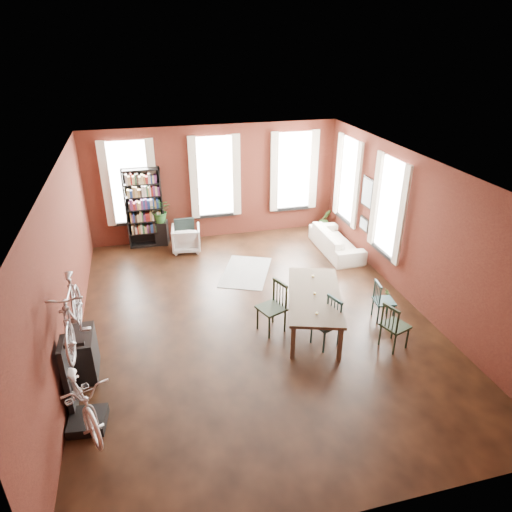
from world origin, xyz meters
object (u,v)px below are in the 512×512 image
object	(u,v)px
bicycle_floor	(75,370)
console_table	(84,354)
dining_table	(314,311)
bookshelf	(144,208)
dining_chair_b	(271,308)
plant_stand	(162,233)
dining_chair_d	(384,301)
white_armchair	(186,237)
bike_trainer	(88,421)
dining_chair_a	(326,323)
cream_sofa	(337,238)
dining_chair_c	(395,326)

from	to	relation	value
bicycle_floor	console_table	bearing A→B (deg)	72.46
dining_table	console_table	bearing A→B (deg)	-157.80
bookshelf	console_table	size ratio (longest dim) A/B	2.75
dining_chair_b	plant_stand	world-z (taller)	dining_chair_b
dining_chair_d	white_armchair	world-z (taller)	dining_chair_d
bike_trainer	dining_chair_b	bearing A→B (deg)	26.42
dining_chair_a	cream_sofa	world-z (taller)	dining_chair_a
dining_chair_d	dining_table	bearing A→B (deg)	93.74
bike_trainer	console_table	bearing A→B (deg)	94.72
dining_chair_a	bookshelf	world-z (taller)	bookshelf
console_table	plant_stand	xyz separation A→B (m)	(1.68, 5.20, -0.06)
dining_chair_b	dining_chair_c	distance (m)	2.36
dining_chair_a	cream_sofa	bearing A→B (deg)	134.23
dining_chair_d	dining_chair_a	bearing A→B (deg)	116.43
dining_chair_b	dining_chair_c	xyz separation A→B (m)	(2.10, -1.08, -0.05)
dining_chair_a	bike_trainer	distance (m)	4.39
dining_table	bookshelf	bearing A→B (deg)	140.20
white_armchair	bicycle_floor	distance (m)	6.32
dining_chair_c	plant_stand	bearing A→B (deg)	14.58
dining_table	bicycle_floor	distance (m)	4.62
bookshelf	console_table	xyz separation A→B (m)	(-1.28, -5.20, -0.70)
dining_chair_c	white_armchair	distance (m)	6.22
dining_chair_c	white_armchair	xyz separation A→B (m)	(-3.30, 5.27, -0.09)
cream_sofa	bicycle_floor	world-z (taller)	bicycle_floor
cream_sofa	bicycle_floor	xyz separation A→B (m)	(-6.15, -4.78, 0.67)
dining_chair_c	cream_sofa	bearing A→B (deg)	-27.76
dining_chair_d	plant_stand	xyz separation A→B (m)	(-4.18, 4.97, -0.09)
dining_chair_b	bike_trainer	xyz separation A→B (m)	(-3.39, -1.69, -0.44)
dining_table	white_armchair	bearing A→B (deg)	133.67
plant_stand	bicycle_floor	world-z (taller)	bicycle_floor
bookshelf	cream_sofa	distance (m)	5.28
plant_stand	cream_sofa	bearing A→B (deg)	-20.48
bookshelf	plant_stand	world-z (taller)	bookshelf
cream_sofa	bike_trainer	distance (m)	7.77
dining_chair_a	bike_trainer	xyz separation A→B (m)	(-4.25, -0.98, -0.40)
console_table	dining_chair_b	bearing A→B (deg)	6.75
bookshelf	cream_sofa	size ratio (longest dim) A/B	1.06
dining_table	bike_trainer	size ratio (longest dim) A/B	4.11
white_armchair	dining_chair_c	bearing A→B (deg)	128.88
bike_trainer	console_table	distance (m)	1.32
white_armchair	bicycle_floor	bearing A→B (deg)	76.17
console_table	bicycle_floor	bearing A→B (deg)	-86.46
bike_trainer	plant_stand	size ratio (longest dim) A/B	0.80
dining_chair_b	bookshelf	distance (m)	5.31
dining_chair_a	cream_sofa	xyz separation A→B (m)	(1.87, 3.79, -0.07)
dining_table	dining_chair_b	world-z (taller)	dining_chair_b
dining_chair_b	cream_sofa	size ratio (longest dim) A/B	0.50
dining_chair_d	white_armchair	bearing A→B (deg)	46.74
bike_trainer	plant_stand	xyz separation A→B (m)	(1.57, 6.47, 0.26)
dining_table	plant_stand	world-z (taller)	dining_table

